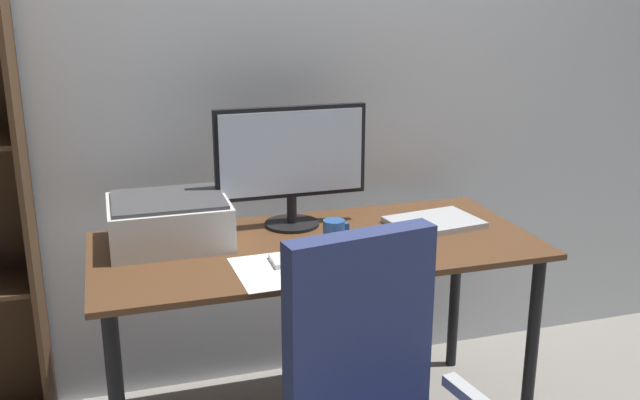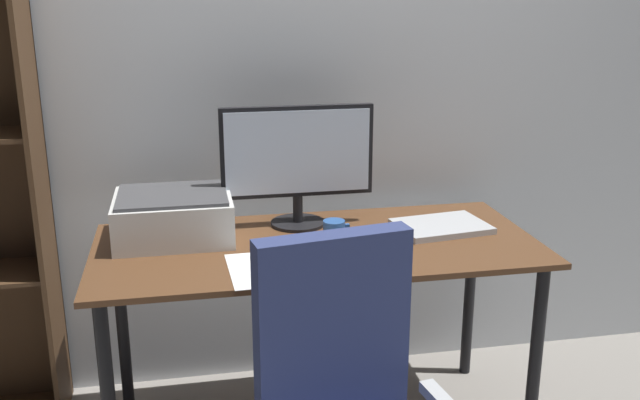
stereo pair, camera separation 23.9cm
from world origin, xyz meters
The scene contains 9 objects.
back_wall centered at (0.00, 0.52, 1.30)m, with size 6.40×0.10×2.60m, color silver.
desk centered at (0.00, 0.00, 0.65)m, with size 1.52×0.69×0.74m.
monitor centered at (-0.03, 0.20, 0.99)m, with size 0.55×0.20×0.44m.
keyboard centered at (-0.05, -0.15, 0.75)m, with size 0.29×0.11×0.02m, color silver.
mouse centered at (0.15, -0.14, 0.76)m, with size 0.06×0.10×0.03m, color black.
coffee_mug centered at (0.05, -0.03, 0.78)m, with size 0.09×0.07×0.09m.
laptop centered at (0.47, 0.05, 0.75)m, with size 0.32×0.23×0.02m, color #B7BABC.
printer centered at (-0.48, 0.15, 0.82)m, with size 0.40×0.34×0.16m.
paper_sheet centered at (-0.21, -0.20, 0.74)m, with size 0.21×0.30×0.00m, color white.
Camera 2 is at (-0.43, -2.26, 1.59)m, focal length 40.10 mm.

